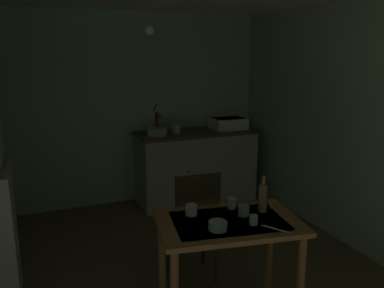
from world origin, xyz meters
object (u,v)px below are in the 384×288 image
Objects in this scene: mixing_bowl_counter at (157,132)px; glass_bottle at (263,197)px; dining_table at (228,236)px; chair_far_side at (194,224)px; serving_bowl_wide at (218,226)px; hand_pump at (157,121)px; mug_dark at (232,203)px; sink_basin at (228,123)px.

glass_bottle reaches higher than mixing_bowl_counter.
mixing_bowl_counter is 0.23× the size of dining_table.
dining_table is at bearing -85.73° from chair_far_side.
chair_far_side is at bearing 81.58° from serving_bowl_wide.
serving_bowl_wide is (-0.35, -2.47, -0.31)m from hand_pump.
mug_dark is 0.29× the size of glass_bottle.
dining_table is at bearing -170.01° from glass_bottle.
chair_far_side is at bearing 94.27° from dining_table.
glass_bottle is (0.35, -0.49, 0.37)m from chair_far_side.
mug_dark is at bearing -116.47° from sink_basin.
chair_far_side is (-0.22, -1.72, -0.47)m from mixing_bowl_counter.
mixing_bowl_counter is at bearing 82.76° from chair_far_side.
glass_bottle is (0.10, -2.31, -0.22)m from hand_pump.
chair_far_side is (-0.04, 0.55, -0.13)m from dining_table.
hand_pump is 2.42m from dining_table.
glass_bottle is (0.13, -2.21, -0.10)m from mixing_bowl_counter.
serving_bowl_wide is (-0.10, -0.65, 0.28)m from chair_far_side.
mug_dark is (-0.05, -2.07, -0.17)m from mixing_bowl_counter.
dining_table is 8.55× the size of serving_bowl_wide.
mug_dark is at bearing -64.68° from chair_far_side.
glass_bottle reaches higher than chair_far_side.
dining_table is at bearing -95.14° from hand_pump.
dining_table is (-0.21, -2.36, -0.46)m from hand_pump.
mug_dark is (-0.09, -2.17, -0.29)m from hand_pump.
mug_dark is at bearing 48.80° from serving_bowl_wide.
mixing_bowl_counter is (-1.00, -0.05, -0.03)m from sink_basin.
dining_table is (-0.18, -2.27, -0.34)m from mixing_bowl_counter.
hand_pump is 4.75× the size of mug_dark.
hand_pump is 2.51m from serving_bowl_wide.
glass_bottle is (0.45, 0.16, 0.08)m from serving_bowl_wide.
chair_far_side reaches higher than serving_bowl_wide.
hand_pump is (-0.97, 0.05, 0.09)m from sink_basin.
hand_pump is at bearing 69.75° from mixing_bowl_counter.
chair_far_side reaches higher than mug_dark.
dining_table is 0.28m from mug_dark.
sink_basin is 5.36× the size of mug_dark.
serving_bowl_wide is 0.48m from glass_bottle.
chair_far_side reaches higher than dining_table.
mixing_bowl_counter is 0.25× the size of chair_far_side.
sink_basin is 2.43m from glass_bottle.
sink_basin is 0.97m from hand_pump.
chair_far_side is at bearing 125.44° from glass_bottle.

